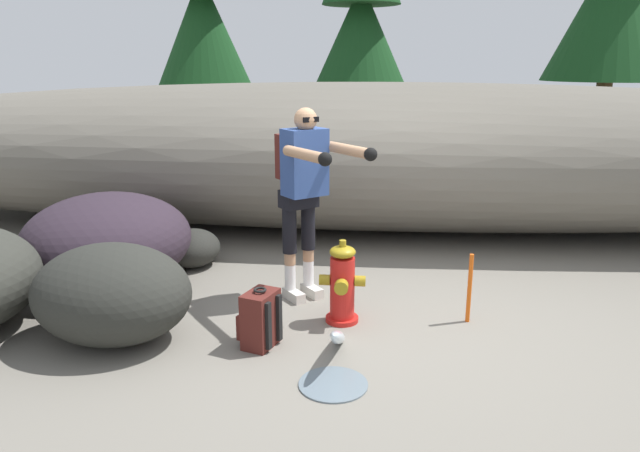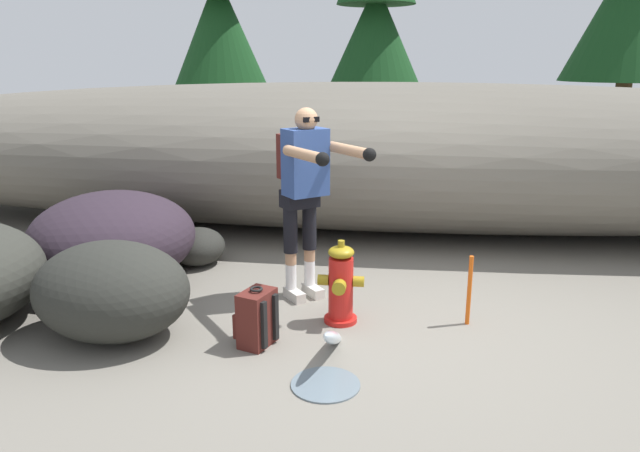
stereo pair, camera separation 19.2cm
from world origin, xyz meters
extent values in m
cube|color=slate|center=(0.00, 0.00, -0.02)|extent=(56.00, 56.00, 0.04)
ellipsoid|color=#666056|center=(0.00, 3.08, 0.94)|extent=(17.97, 3.20, 1.88)
cylinder|color=red|center=(-0.28, -0.08, 0.02)|extent=(0.28, 0.28, 0.04)
cylinder|color=red|center=(-0.28, -0.08, 0.30)|extent=(0.21, 0.21, 0.53)
ellipsoid|color=#9E8419|center=(-0.28, -0.08, 0.62)|extent=(0.22, 0.22, 0.10)
cylinder|color=#9E8419|center=(-0.28, -0.08, 0.69)|extent=(0.06, 0.06, 0.05)
cylinder|color=#9E8419|center=(-0.42, -0.08, 0.37)|extent=(0.09, 0.09, 0.09)
cylinder|color=#9E8419|center=(-0.13, -0.08, 0.37)|extent=(0.09, 0.09, 0.09)
cylinder|color=#9E8419|center=(-0.28, -0.23, 0.37)|extent=(0.11, 0.09, 0.11)
ellipsoid|color=silver|center=(-0.28, -0.68, 0.14)|extent=(0.10, 0.94, 0.55)
cylinder|color=slate|center=(-0.28, -1.13, 0.01)|extent=(0.48, 0.48, 0.01)
cube|color=beige|center=(-0.59, 0.47, 0.04)|extent=(0.24, 0.26, 0.09)
cylinder|color=white|center=(-0.63, 0.51, 0.21)|extent=(0.10, 0.10, 0.24)
cylinder|color=tan|center=(-0.63, 0.51, 0.39)|extent=(0.10, 0.10, 0.11)
cylinder|color=black|center=(-0.63, 0.51, 0.67)|extent=(0.13, 0.13, 0.44)
cube|color=beige|center=(-0.75, 0.34, 0.04)|extent=(0.24, 0.26, 0.09)
cylinder|color=white|center=(-0.78, 0.39, 0.21)|extent=(0.10, 0.10, 0.24)
cylinder|color=tan|center=(-0.78, 0.39, 0.39)|extent=(0.10, 0.10, 0.11)
cylinder|color=black|center=(-0.78, 0.39, 0.67)|extent=(0.13, 0.13, 0.44)
cube|color=black|center=(-0.71, 0.45, 0.94)|extent=(0.37, 0.36, 0.16)
cube|color=#2D4784|center=(-0.64, 0.37, 1.28)|extent=(0.43, 0.41, 0.59)
cube|color=#511E19|center=(-0.76, 0.52, 1.31)|extent=(0.32, 0.30, 0.40)
sphere|color=tan|center=(-0.63, 0.35, 1.65)|extent=(0.20, 0.20, 0.20)
cube|color=black|center=(-0.57, 0.29, 1.66)|extent=(0.13, 0.11, 0.04)
cylinder|color=tan|center=(-0.24, 0.22, 1.41)|extent=(0.44, 0.51, 0.09)
sphere|color=black|center=(-0.07, 0.01, 1.41)|extent=(0.11, 0.11, 0.11)
cylinder|color=tan|center=(-0.58, -0.06, 1.41)|extent=(0.44, 0.51, 0.09)
sphere|color=black|center=(-0.41, -0.27, 1.41)|extent=(0.11, 0.11, 0.11)
cube|color=#511E19|center=(-0.87, -0.59, 0.22)|extent=(0.29, 0.35, 0.44)
cube|color=#511E19|center=(-1.00, -0.54, 0.15)|extent=(0.13, 0.22, 0.20)
torus|color=black|center=(-0.87, -0.59, 0.46)|extent=(0.10, 0.10, 0.02)
cube|color=black|center=(-0.79, -0.70, 0.22)|extent=(0.05, 0.06, 0.37)
cube|color=black|center=(-0.74, -0.55, 0.22)|extent=(0.05, 0.06, 0.37)
ellipsoid|color=#2D232E|center=(-2.62, 0.62, 0.45)|extent=(1.72, 1.76, 0.90)
ellipsoid|color=#292B26|center=(-2.04, -0.59, 0.39)|extent=(1.36, 1.16, 0.78)
ellipsoid|color=#292925|center=(-1.96, 1.19, 0.20)|extent=(0.65, 0.68, 0.40)
cylinder|color=#47331E|center=(-3.98, 9.11, 0.62)|extent=(0.29, 0.29, 1.24)
cone|color=#143D19|center=(-3.98, 9.11, 2.64)|extent=(2.43, 2.43, 2.78)
cylinder|color=#47331E|center=(-0.37, 7.75, 0.53)|extent=(0.29, 0.29, 1.05)
cone|color=#143D19|center=(-0.37, 7.75, 2.35)|extent=(2.41, 2.41, 2.59)
cylinder|color=#47331E|center=(4.61, 8.23, 0.87)|extent=(0.31, 0.31, 1.74)
cone|color=#143D19|center=(4.61, 8.23, 3.13)|extent=(2.56, 2.56, 2.77)
cylinder|color=#E55914|center=(0.79, 0.01, 0.30)|extent=(0.04, 0.04, 0.60)
camera|label=1|loc=(-0.03, -4.74, 2.13)|focal=33.42mm
camera|label=2|loc=(0.16, -4.72, 2.13)|focal=33.42mm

